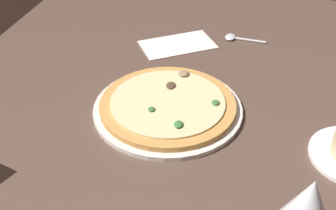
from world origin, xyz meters
TOP-DOWN VIEW (x-y plane):
  - dining_table at (0.00, 0.00)cm, footprint 150.00×110.00cm
  - pizza_main at (-4.05, -1.06)cm, footprint 31.79×31.79cm
  - wine_glass_near at (26.59, 25.36)cm, footprint 7.78×7.78cm
  - paper_menu at (-33.12, -5.43)cm, footprint 19.96×22.19cm
  - spoon at (-40.18, 9.35)cm, footprint 4.18×11.30cm

SIDE VIEW (x-z plane):
  - dining_table at x=0.00cm, z-range 0.00..4.00cm
  - paper_menu at x=-33.12cm, z-range 4.00..4.30cm
  - spoon at x=-40.18cm, z-range 3.96..4.96cm
  - pizza_main at x=-4.05cm, z-range 3.52..6.89cm
  - wine_glass_near at x=26.59cm, z-range 7.07..23.23cm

